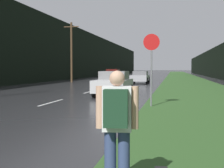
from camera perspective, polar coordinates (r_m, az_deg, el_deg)
The scene contains 11 objects.
grass_verge at distance 41.50m, azimuth 13.51°, elevation 0.55°, with size 6.00×240.00×0.02m, color #2D5123.
lane_stripe_c at distance 15.17m, azimuth -11.03°, elevation -3.33°, with size 0.12×3.00×0.01m, color silver.
lane_stripe_d at distance 21.79m, azimuth -4.08°, elevation -1.41°, with size 0.12×3.00×0.01m, color silver.
treeline_far_side at distance 53.96m, azimuth -6.35°, elevation 5.49°, with size 2.00×140.00×8.24m, color black.
treeline_near_side at distance 52.02m, azimuth 19.71°, elevation 3.77°, with size 2.00×140.00×5.19m, color black.
utility_pole_far at distance 37.10m, azimuth -7.42°, elevation 5.94°, with size 1.80×0.24×7.01m.
stop_sign at distance 13.30m, azimuth 7.21°, elevation 3.97°, with size 0.69×0.07×3.08m.
hitchhiker_with_backpack at distance 4.04m, azimuth 0.89°, elevation -7.17°, with size 0.55×0.42×1.60m.
car_passing_near at distance 18.60m, azimuth 0.33°, elevation 0.10°, with size 1.92×4.23×1.46m.
car_passing_far at distance 33.64m, azimuth 5.18°, elevation 1.26°, with size 1.84×4.38×1.34m.
car_oncoming at distance 42.03m, azimuth 0.24°, elevation 1.70°, with size 1.92×4.61×1.53m.
Camera 1 is at (5.69, -1.43, 1.62)m, focal length 50.00 mm.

